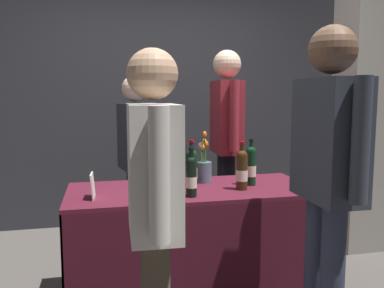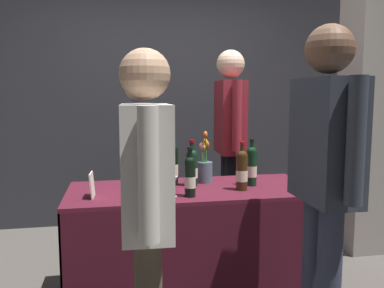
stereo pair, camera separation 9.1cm
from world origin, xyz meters
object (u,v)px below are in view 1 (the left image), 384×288
object	(u,v)px
featured_wine_bottle	(242,169)
vendor_presenter	(136,152)
wine_glass_near_vendor	(173,182)
taster_foreground_right	(328,164)
tasting_table	(192,223)
concrete_pillar	(362,76)
display_bottle_0	(192,167)
flower_vase	(204,168)

from	to	relation	value
featured_wine_bottle	vendor_presenter	bearing A→B (deg)	126.43
featured_wine_bottle	wine_glass_near_vendor	xyz separation A→B (m)	(-0.48, -0.08, -0.05)
taster_foreground_right	tasting_table	bearing A→B (deg)	35.15
concrete_pillar	display_bottle_0	size ratio (longest dim) A/B	9.79
concrete_pillar	taster_foreground_right	distance (m)	1.88
wine_glass_near_vendor	display_bottle_0	bearing A→B (deg)	56.72
vendor_presenter	taster_foreground_right	distance (m)	1.74
display_bottle_0	flower_vase	size ratio (longest dim) A/B	0.86
concrete_pillar	flower_vase	bearing A→B (deg)	-164.65
featured_wine_bottle	vendor_presenter	world-z (taller)	vendor_presenter
concrete_pillar	wine_glass_near_vendor	world-z (taller)	concrete_pillar
taster_foreground_right	wine_glass_near_vendor	bearing A→B (deg)	50.79
featured_wine_bottle	taster_foreground_right	bearing A→B (deg)	-72.52
concrete_pillar	vendor_presenter	size ratio (longest dim) A/B	2.01
tasting_table	flower_vase	xyz separation A→B (m)	(0.12, 0.16, 0.34)
concrete_pillar	display_bottle_0	xyz separation A→B (m)	(-1.68, -0.52, -0.66)
display_bottle_0	featured_wine_bottle	bearing A→B (deg)	-31.85
taster_foreground_right	featured_wine_bottle	bearing A→B (deg)	18.91
flower_vase	taster_foreground_right	distance (m)	1.04
concrete_pillar	taster_foreground_right	bearing A→B (deg)	-130.29
featured_wine_bottle	display_bottle_0	size ratio (longest dim) A/B	1.01
vendor_presenter	wine_glass_near_vendor	bearing A→B (deg)	-2.71
tasting_table	taster_foreground_right	world-z (taller)	taster_foreground_right
vendor_presenter	taster_foreground_right	xyz separation A→B (m)	(0.84, -1.52, 0.12)
concrete_pillar	wine_glass_near_vendor	size ratio (longest dim) A/B	25.01
tasting_table	wine_glass_near_vendor	world-z (taller)	wine_glass_near_vendor
display_bottle_0	flower_vase	xyz separation A→B (m)	(0.11, 0.09, -0.03)
display_bottle_0	wine_glass_near_vendor	distance (m)	0.32
wine_glass_near_vendor	vendor_presenter	xyz separation A→B (m)	(-0.15, 0.93, 0.07)
tasting_table	featured_wine_bottle	xyz separation A→B (m)	(0.31, -0.11, 0.38)
display_bottle_0	flower_vase	world-z (taller)	flower_vase
vendor_presenter	featured_wine_bottle	bearing A→B (deg)	24.67
wine_glass_near_vendor	vendor_presenter	size ratio (longest dim) A/B	0.08
featured_wine_bottle	wine_glass_near_vendor	size ratio (longest dim) A/B	2.57
concrete_pillar	vendor_presenter	distance (m)	2.10
featured_wine_bottle	flower_vase	distance (m)	0.33
wine_glass_near_vendor	flower_vase	bearing A→B (deg)	51.04
featured_wine_bottle	tasting_table	bearing A→B (deg)	160.15
tasting_table	display_bottle_0	bearing A→B (deg)	79.50
tasting_table	display_bottle_0	size ratio (longest dim) A/B	5.15
concrete_pillar	vendor_presenter	xyz separation A→B (m)	(-2.00, 0.14, -0.64)
featured_wine_bottle	display_bottle_0	distance (m)	0.35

